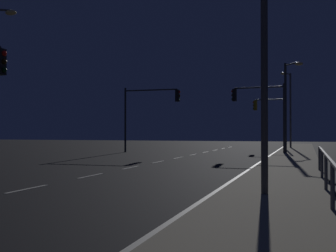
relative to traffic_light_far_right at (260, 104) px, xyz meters
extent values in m
plane|color=black|center=(-4.67, -13.58, -3.80)|extent=(112.00, 112.00, 0.00)
cube|color=gray|center=(2.54, -13.58, -3.73)|extent=(2.90, 77.00, 0.14)
cube|color=silver|center=(-4.67, -22.08, -3.79)|extent=(0.14, 2.00, 0.01)
cube|color=silver|center=(-4.67, -18.08, -3.79)|extent=(0.14, 2.00, 0.01)
cube|color=silver|center=(-4.67, -14.08, -3.79)|extent=(0.14, 2.00, 0.01)
cube|color=silver|center=(-4.67, -10.08, -3.79)|extent=(0.14, 2.00, 0.01)
cube|color=silver|center=(-4.67, -6.08, -3.79)|extent=(0.14, 2.00, 0.01)
cube|color=silver|center=(-4.67, -2.08, -3.79)|extent=(0.14, 2.00, 0.01)
cube|color=silver|center=(-4.67, 1.92, -3.79)|extent=(0.14, 2.00, 0.01)
cube|color=silver|center=(-4.67, 5.92, -3.79)|extent=(0.14, 2.00, 0.01)
cube|color=silver|center=(-4.67, 9.92, -3.79)|extent=(0.14, 2.00, 0.01)
cube|color=silver|center=(-4.67, 13.92, -3.79)|extent=(0.14, 2.00, 0.01)
cube|color=silver|center=(0.84, -8.58, -3.79)|extent=(0.14, 53.00, 0.01)
cylinder|color=#38383D|center=(1.76, -0.11, -1.07)|extent=(0.16, 0.16, 5.18)
cylinder|color=#2D3033|center=(-0.10, 0.01, 1.27)|extent=(3.72, 0.34, 0.11)
cube|color=black|center=(-1.96, 0.12, 0.74)|extent=(0.30, 0.36, 0.95)
sphere|color=red|center=(-2.12, 0.13, 1.04)|extent=(0.20, 0.20, 0.20)
sphere|color=black|center=(-2.12, 0.13, 0.74)|extent=(0.20, 0.20, 0.20)
sphere|color=black|center=(-2.12, 0.13, 0.44)|extent=(0.20, 0.20, 0.20)
cube|color=black|center=(-7.23, -20.17, 0.46)|extent=(0.29, 0.35, 0.95)
sphere|color=red|center=(-7.07, -20.17, 0.76)|extent=(0.20, 0.20, 0.20)
sphere|color=black|center=(-7.07, -20.17, 0.46)|extent=(0.20, 0.20, 0.20)
sphere|color=black|center=(-7.07, -20.17, 0.16)|extent=(0.20, 0.20, 0.20)
cylinder|color=#2D3033|center=(1.39, 8.35, -1.23)|extent=(0.16, 0.16, 4.86)
cylinder|color=#4C4C51|center=(0.04, 8.45, 0.95)|extent=(2.70, 0.32, 0.11)
cube|color=olive|center=(-1.31, 8.56, 0.42)|extent=(0.31, 0.36, 0.95)
sphere|color=red|center=(-1.46, 8.57, 0.72)|extent=(0.20, 0.20, 0.20)
sphere|color=black|center=(-1.46, 8.57, 0.42)|extent=(0.20, 0.20, 0.20)
sphere|color=black|center=(-1.46, 8.57, 0.12)|extent=(0.20, 0.20, 0.20)
cylinder|color=#2D3033|center=(-11.06, -0.07, -1.12)|extent=(0.16, 0.16, 5.37)
cylinder|color=#2D3033|center=(-8.79, -0.08, 1.32)|extent=(4.54, 0.15, 0.11)
cube|color=black|center=(-6.52, -0.10, 0.79)|extent=(0.28, 0.34, 0.95)
sphere|color=red|center=(-6.36, -0.10, 1.09)|extent=(0.20, 0.20, 0.20)
sphere|color=black|center=(-6.36, -0.10, 0.79)|extent=(0.20, 0.20, 0.20)
sphere|color=black|center=(-6.36, -0.10, 0.49)|extent=(0.20, 0.20, 0.20)
cylinder|color=#38383D|center=(2.31, -21.88, -0.05)|extent=(0.18, 0.18, 7.23)
cylinder|color=#4C4C51|center=(1.84, 11.07, 0.02)|extent=(0.18, 0.18, 7.36)
cylinder|color=#38383D|center=(1.56, 10.13, 3.55)|extent=(0.64, 1.91, 0.10)
ellipsoid|color=#F9D172|center=(1.29, 9.18, 3.45)|extent=(0.56, 0.36, 0.24)
cylinder|color=#2D3033|center=(1.86, -0.12, -0.33)|extent=(0.18, 0.18, 6.66)
cylinder|color=#2D3033|center=(2.35, -0.64, 2.85)|extent=(1.06, 1.12, 0.10)
ellipsoid|color=#F9D172|center=(2.84, -1.17, 2.75)|extent=(0.56, 0.36, 0.24)
ellipsoid|color=#F9D172|center=(-9.58, -16.60, 3.40)|extent=(0.56, 0.36, 0.24)
cylinder|color=#59595E|center=(3.84, -23.67, -3.19)|extent=(0.09, 0.09, 0.95)
cylinder|color=#59595E|center=(3.84, -20.53, -3.19)|extent=(0.09, 0.09, 0.95)
cylinder|color=#59595E|center=(3.84, -17.39, -3.19)|extent=(0.09, 0.09, 0.95)
cylinder|color=#59595E|center=(3.84, -14.25, -3.19)|extent=(0.09, 0.09, 0.95)
cube|color=slate|center=(3.84, -23.67, -2.71)|extent=(0.06, 18.83, 0.06)
camera|label=1|loc=(3.33, -33.11, -2.06)|focal=46.02mm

